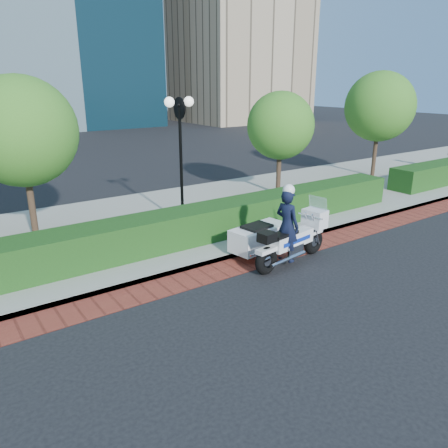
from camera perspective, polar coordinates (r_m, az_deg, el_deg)
ground at (r=10.64m, az=4.04°, el=-8.88°), size 120.00×120.00×0.00m
brick_strip at (r=11.72m, az=-0.58°, el=-6.13°), size 60.00×1.00×0.01m
sidewalk at (r=15.37m, az=-10.09°, el=-0.11°), size 60.00×8.00×0.15m
hedge_main at (r=13.15m, az=-5.76°, el=-0.44°), size 18.00×1.20×1.00m
lamppost at (r=14.47m, az=-5.71°, el=10.69°), size 1.02×0.70×4.21m
tree_b at (r=14.11m, az=-24.96°, el=10.87°), size 3.20×3.20×4.89m
tree_c at (r=18.73m, az=7.39°, el=12.61°), size 2.80×2.80×4.30m
tree_d at (r=23.54m, az=19.67°, el=14.24°), size 3.40×3.40×5.16m
police_motorcycle at (r=12.20m, az=7.02°, el=-1.33°), size 2.82×2.02×2.29m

